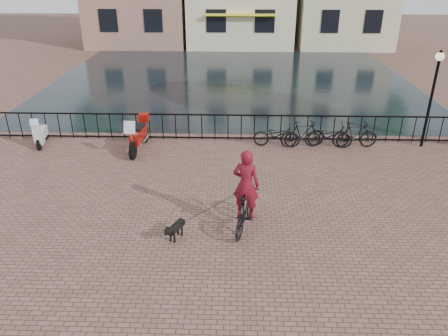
{
  "coord_description": "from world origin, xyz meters",
  "views": [
    {
      "loc": [
        0.33,
        -7.59,
        6.31
      ],
      "look_at": [
        0.0,
        3.0,
        1.2
      ],
      "focal_mm": 35.0,
      "sensor_mm": 36.0,
      "label": 1
    }
  ],
  "objects_px": {
    "lamp_post": "(434,83)",
    "dog": "(176,229)",
    "cyclist": "(246,195)",
    "scooter": "(40,129)",
    "motorcycle": "(138,131)"
  },
  "relations": [
    {
      "from": "lamp_post",
      "to": "motorcycle",
      "type": "xyz_separation_m",
      "value": [
        -10.39,
        -0.7,
        -1.65
      ]
    },
    {
      "from": "motorcycle",
      "to": "scooter",
      "type": "relative_size",
      "value": 1.49
    },
    {
      "from": "dog",
      "to": "scooter",
      "type": "height_order",
      "value": "scooter"
    },
    {
      "from": "lamp_post",
      "to": "dog",
      "type": "bearing_deg",
      "value": -143.45
    },
    {
      "from": "cyclist",
      "to": "dog",
      "type": "relative_size",
      "value": 3.17
    },
    {
      "from": "motorcycle",
      "to": "scooter",
      "type": "distance_m",
      "value": 3.76
    },
    {
      "from": "lamp_post",
      "to": "cyclist",
      "type": "distance_m",
      "value": 8.83
    },
    {
      "from": "cyclist",
      "to": "scooter",
      "type": "xyz_separation_m",
      "value": [
        -7.5,
        5.39,
        -0.36
      ]
    },
    {
      "from": "dog",
      "to": "motorcycle",
      "type": "height_order",
      "value": "motorcycle"
    },
    {
      "from": "dog",
      "to": "motorcycle",
      "type": "xyz_separation_m",
      "value": [
        -2.05,
        5.48,
        0.46
      ]
    },
    {
      "from": "cyclist",
      "to": "motorcycle",
      "type": "bearing_deg",
      "value": -37.49
    },
    {
      "from": "cyclist",
      "to": "scooter",
      "type": "distance_m",
      "value": 9.25
    },
    {
      "from": "motorcycle",
      "to": "dog",
      "type": "bearing_deg",
      "value": -65.19
    },
    {
      "from": "lamp_post",
      "to": "cyclist",
      "type": "bearing_deg",
      "value": -139.42
    },
    {
      "from": "dog",
      "to": "motorcycle",
      "type": "distance_m",
      "value": 5.87
    }
  ]
}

